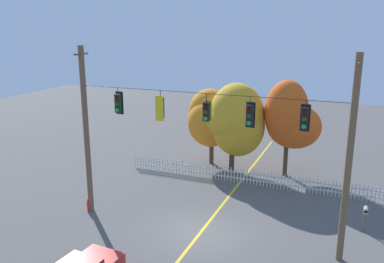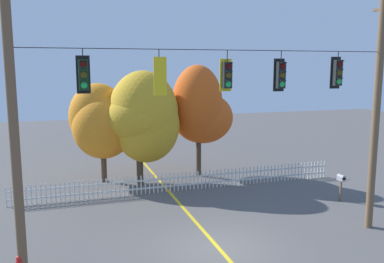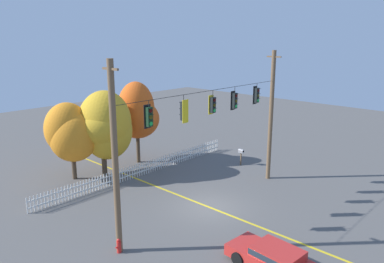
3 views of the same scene
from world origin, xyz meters
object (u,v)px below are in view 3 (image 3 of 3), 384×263
autumn_oak_far_east (137,114)px  roadside_mailbox (241,152)px  traffic_signal_northbound_secondary (213,105)px  autumn_maple_mid (106,126)px  traffic_signal_northbound_primary (234,101)px  fire_hydrant (119,246)px  autumn_maple_near_fence (71,133)px  traffic_signal_southbound_primary (256,95)px  parked_car (275,259)px  traffic_signal_eastbound_side (149,117)px  traffic_signal_westbound_side (184,111)px

autumn_oak_far_east → roadside_mailbox: 8.98m
traffic_signal_northbound_secondary → roadside_mailbox: size_ratio=1.05×
autumn_maple_mid → traffic_signal_northbound_primary: bearing=-70.6°
traffic_signal_northbound_primary → fire_hydrant: bearing=-179.4°
autumn_oak_far_east → autumn_maple_mid: bearing=-168.5°
autumn_maple_near_fence → fire_hydrant: (-3.63, -10.35, -3.16)m
traffic_signal_southbound_primary → parked_car: size_ratio=0.31×
traffic_signal_eastbound_side → roadside_mailbox: bearing=14.5°
traffic_signal_northbound_primary → autumn_maple_mid: size_ratio=0.23×
traffic_signal_southbound_primary → autumn_maple_near_fence: size_ratio=0.25×
traffic_signal_eastbound_side → autumn_maple_near_fence: bearing=82.1°
autumn_oak_far_east → traffic_signal_eastbound_side: bearing=-126.1°
autumn_maple_near_fence → roadside_mailbox: (10.94, -7.06, -2.42)m
traffic_signal_northbound_secondary → fire_hydrant: bearing=-179.2°
autumn_oak_far_east → roadside_mailbox: bearing=-53.2°
traffic_signal_eastbound_side → autumn_maple_near_fence: traffic_signal_eastbound_side is taller
traffic_signal_northbound_primary → autumn_maple_near_fence: traffic_signal_northbound_primary is taller
traffic_signal_southbound_primary → roadside_mailbox: (2.98, 3.20, -5.31)m
traffic_signal_northbound_primary → traffic_signal_eastbound_side: bearing=180.0°
autumn_maple_mid → traffic_signal_northbound_secondary: bearing=-82.8°
traffic_signal_northbound_secondary → traffic_signal_westbound_side: bearing=-179.5°
traffic_signal_southbound_primary → roadside_mailbox: traffic_signal_southbound_primary is taller
traffic_signal_westbound_side → autumn_oak_far_east: 11.36m
traffic_signal_westbound_side → traffic_signal_southbound_primary: bearing=0.2°
traffic_signal_northbound_secondary → traffic_signal_southbound_primary: 4.53m
autumn_oak_far_east → parked_car: 17.68m
traffic_signal_northbound_secondary → autumn_maple_mid: 9.68m
traffic_signal_westbound_side → traffic_signal_northbound_primary: 4.52m
traffic_signal_northbound_secondary → autumn_maple_mid: traffic_signal_northbound_secondary is taller
traffic_signal_westbound_side → parked_car: size_ratio=0.33×
traffic_signal_northbound_secondary → fire_hydrant: (-7.06, -0.09, -5.99)m
traffic_signal_westbound_side → traffic_signal_northbound_secondary: 2.42m
traffic_signal_eastbound_side → traffic_signal_northbound_secondary: 4.85m
parked_car → traffic_signal_westbound_side: bearing=83.1°
traffic_signal_northbound_primary → autumn_maple_near_fence: bearing=118.3°
traffic_signal_northbound_secondary → autumn_oak_far_east: (2.43, 10.00, -2.31)m
traffic_signal_northbound_secondary → fire_hydrant: size_ratio=1.89×
traffic_signal_westbound_side → traffic_signal_northbound_secondary: bearing=0.5°
fire_hydrant → autumn_maple_mid: bearing=57.8°
roadside_mailbox → fire_hydrant: bearing=-167.3°
traffic_signal_westbound_side → traffic_signal_southbound_primary: size_ratio=1.07×
traffic_signal_southbound_primary → fire_hydrant: traffic_signal_southbound_primary is taller
parked_car → fire_hydrant: bearing=121.4°
parked_car → roadside_mailbox: 14.39m
traffic_signal_eastbound_side → traffic_signal_northbound_primary: bearing=-0.0°
parked_car → autumn_maple_mid: bearing=82.6°
autumn_maple_near_fence → roadside_mailbox: bearing=-32.8°
traffic_signal_northbound_secondary → traffic_signal_northbound_primary: 2.10m
autumn_maple_mid → roadside_mailbox: 10.92m
roadside_mailbox → traffic_signal_eastbound_side: bearing=-165.5°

